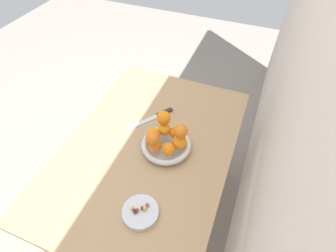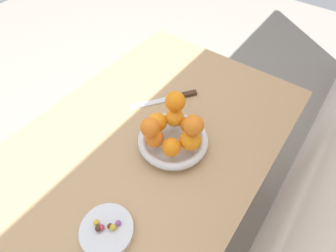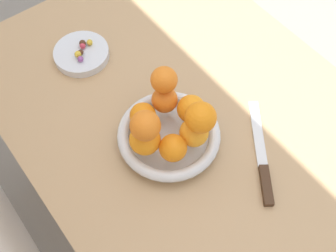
% 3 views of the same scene
% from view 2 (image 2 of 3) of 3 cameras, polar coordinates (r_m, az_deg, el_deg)
% --- Properties ---
extents(ground_plane, '(6.00, 6.00, 0.00)m').
position_cam_2_polar(ground_plane, '(1.55, -2.50, -19.03)').
color(ground_plane, gray).
extents(dining_table, '(1.10, 0.76, 0.74)m').
position_cam_2_polar(dining_table, '(0.96, -3.81, -5.42)').
color(dining_table, tan).
rests_on(dining_table, ground_plane).
extents(fruit_bowl, '(0.23, 0.23, 0.04)m').
position_cam_2_polar(fruit_bowl, '(0.85, 1.09, -3.14)').
color(fruit_bowl, silver).
rests_on(fruit_bowl, dining_table).
extents(candy_dish, '(0.14, 0.14, 0.02)m').
position_cam_2_polar(candy_dish, '(0.75, -13.14, -21.26)').
color(candy_dish, silver).
rests_on(candy_dish, dining_table).
extents(orange_0, '(0.06, 0.06, 0.06)m').
position_cam_2_polar(orange_0, '(0.83, -2.33, 0.84)').
color(orange_0, orange).
rests_on(orange_0, fruit_bowl).
extents(orange_1, '(0.06, 0.06, 0.06)m').
position_cam_2_polar(orange_1, '(0.80, -3.04, -2.67)').
color(orange_1, orange).
rests_on(orange_1, fruit_bowl).
extents(orange_2, '(0.06, 0.06, 0.06)m').
position_cam_2_polar(orange_2, '(0.78, 0.78, -4.64)').
color(orange_2, orange).
rests_on(orange_2, fruit_bowl).
extents(orange_3, '(0.07, 0.07, 0.07)m').
position_cam_2_polar(orange_3, '(0.79, 4.90, -3.06)').
color(orange_3, orange).
rests_on(orange_3, fruit_bowl).
extents(orange_4, '(0.06, 0.06, 0.06)m').
position_cam_2_polar(orange_4, '(0.83, 4.71, 0.14)').
color(orange_4, orange).
rests_on(orange_4, fruit_bowl).
extents(orange_5, '(0.06, 0.06, 0.06)m').
position_cam_2_polar(orange_5, '(0.85, 1.45, 1.90)').
color(orange_5, orange).
rests_on(orange_5, fruit_bowl).
extents(orange_6, '(0.06, 0.06, 0.06)m').
position_cam_2_polar(orange_6, '(0.81, 1.58, 5.38)').
color(orange_6, orange).
rests_on(orange_6, orange_5).
extents(orange_7, '(0.06, 0.06, 0.06)m').
position_cam_2_polar(orange_7, '(0.74, 5.53, 0.17)').
color(orange_7, orange).
rests_on(orange_7, orange_3).
extents(orange_8, '(0.06, 0.06, 0.06)m').
position_cam_2_polar(orange_8, '(0.75, -3.95, -0.24)').
color(orange_8, orange).
rests_on(orange_8, orange_1).
extents(candy_ball_0, '(0.02, 0.02, 0.02)m').
position_cam_2_polar(candy_ball_0, '(0.73, -14.93, -20.73)').
color(candy_ball_0, '#472819').
rests_on(candy_ball_0, candy_dish).
extents(candy_ball_1, '(0.02, 0.02, 0.02)m').
position_cam_2_polar(candy_ball_1, '(0.73, -11.89, -20.77)').
color(candy_ball_1, gold).
rests_on(candy_ball_1, candy_dish).
extents(candy_ball_2, '(0.02, 0.02, 0.02)m').
position_cam_2_polar(candy_ball_2, '(0.74, -15.38, -19.57)').
color(candy_ball_2, gold).
rests_on(candy_ball_2, candy_dish).
extents(candy_ball_3, '(0.01, 0.01, 0.01)m').
position_cam_2_polar(candy_ball_3, '(0.73, -10.77, -20.02)').
color(candy_ball_3, '#8C4C99').
rests_on(candy_ball_3, candy_dish).
extents(candy_ball_4, '(0.02, 0.02, 0.02)m').
position_cam_2_polar(candy_ball_4, '(0.73, -14.28, -20.59)').
color(candy_ball_4, '#C6384C').
rests_on(candy_ball_4, candy_dish).
extents(candy_ball_5, '(0.01, 0.01, 0.01)m').
position_cam_2_polar(candy_ball_5, '(0.73, -12.51, -20.50)').
color(candy_ball_5, '#472819').
rests_on(candy_ball_5, candy_dish).
extents(knife, '(0.22, 0.17, 0.01)m').
position_cam_2_polar(knife, '(1.00, 0.45, 6.02)').
color(knife, '#3F2819').
rests_on(knife, dining_table).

